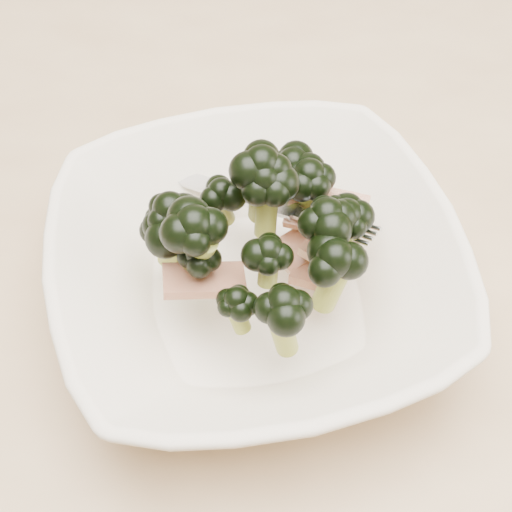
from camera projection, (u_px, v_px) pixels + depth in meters
name	position (u px, v px, depth m)	size (l,w,h in m)	color
dining_table	(280.00, 327.00, 0.62)	(1.20, 0.80, 0.75)	tan
broccoli_dish	(257.00, 264.00, 0.49)	(0.33, 0.33, 0.13)	#EFE1CA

